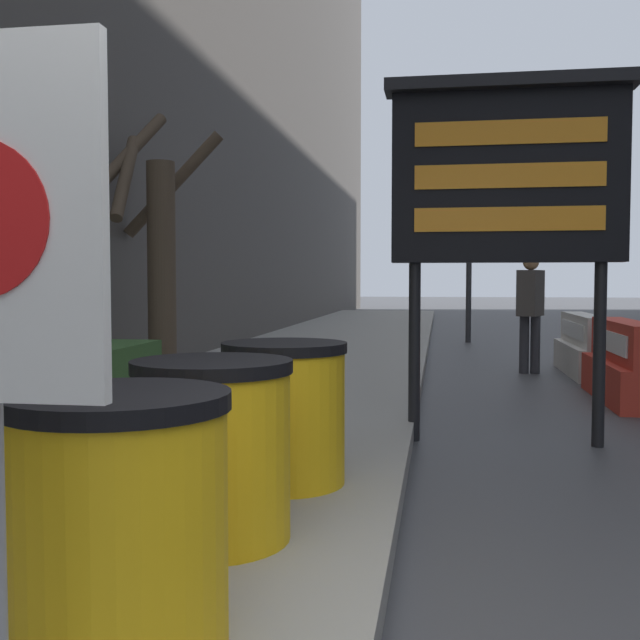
{
  "coord_description": "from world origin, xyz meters",
  "views": [
    {
      "loc": [
        0.21,
        -1.88,
        1.37
      ],
      "look_at": [
        -1.38,
        8.06,
        0.83
      ],
      "focal_mm": 42.0,
      "sensor_mm": 36.0,
      "label": 1
    }
  ],
  "objects_px": {
    "traffic_cone_mid": "(572,341)",
    "pedestrian_passerby": "(530,303)",
    "barrel_drum_middle": "(213,449)",
    "jersey_barrier_white": "(584,348)",
    "jersey_barrier_red_striped": "(626,366)",
    "barrel_drum_foreground": "(119,517)",
    "traffic_light_near_curb": "(470,196)",
    "message_board": "(507,177)",
    "barrel_drum_back": "(284,412)"
  },
  "relations": [
    {
      "from": "barrel_drum_middle",
      "to": "jersey_barrier_white",
      "type": "height_order",
      "value": "barrel_drum_middle"
    },
    {
      "from": "message_board",
      "to": "pedestrian_passerby",
      "type": "height_order",
      "value": "message_board"
    },
    {
      "from": "barrel_drum_back",
      "to": "jersey_barrier_red_striped",
      "type": "distance_m",
      "value": 5.43
    },
    {
      "from": "traffic_light_near_curb",
      "to": "message_board",
      "type": "bearing_deg",
      "value": -90.49
    },
    {
      "from": "message_board",
      "to": "jersey_barrier_red_striped",
      "type": "bearing_deg",
      "value": 58.07
    },
    {
      "from": "traffic_light_near_curb",
      "to": "jersey_barrier_red_striped",
      "type": "bearing_deg",
      "value": -79.48
    },
    {
      "from": "jersey_barrier_red_striped",
      "to": "traffic_light_near_curb",
      "type": "bearing_deg",
      "value": 100.52
    },
    {
      "from": "barrel_drum_back",
      "to": "traffic_cone_mid",
      "type": "xyz_separation_m",
      "value": [
        3.11,
        8.68,
        -0.24
      ]
    },
    {
      "from": "barrel_drum_middle",
      "to": "traffic_cone_mid",
      "type": "bearing_deg",
      "value": 71.52
    },
    {
      "from": "jersey_barrier_white",
      "to": "pedestrian_passerby",
      "type": "height_order",
      "value": "pedestrian_passerby"
    },
    {
      "from": "barrel_drum_middle",
      "to": "barrel_drum_foreground",
      "type": "bearing_deg",
      "value": -90.47
    },
    {
      "from": "barrel_drum_foreground",
      "to": "jersey_barrier_white",
      "type": "bearing_deg",
      "value": 70.92
    },
    {
      "from": "barrel_drum_back",
      "to": "message_board",
      "type": "distance_m",
      "value": 3.0
    },
    {
      "from": "barrel_drum_foreground",
      "to": "barrel_drum_back",
      "type": "height_order",
      "value": "same"
    },
    {
      "from": "barrel_drum_back",
      "to": "traffic_cone_mid",
      "type": "relative_size",
      "value": 1.19
    },
    {
      "from": "barrel_drum_foreground",
      "to": "jersey_barrier_red_striped",
      "type": "height_order",
      "value": "barrel_drum_foreground"
    },
    {
      "from": "traffic_cone_mid",
      "to": "pedestrian_passerby",
      "type": "xyz_separation_m",
      "value": [
        -0.89,
        -1.7,
        0.69
      ]
    },
    {
      "from": "message_board",
      "to": "jersey_barrier_white",
      "type": "bearing_deg",
      "value": 72.75
    },
    {
      "from": "jersey_barrier_red_striped",
      "to": "traffic_cone_mid",
      "type": "distance_m",
      "value": 4.15
    },
    {
      "from": "jersey_barrier_white",
      "to": "traffic_cone_mid",
      "type": "distance_m",
      "value": 1.66
    },
    {
      "from": "traffic_light_near_curb",
      "to": "traffic_cone_mid",
      "type": "bearing_deg",
      "value": -66.89
    },
    {
      "from": "traffic_light_near_curb",
      "to": "pedestrian_passerby",
      "type": "height_order",
      "value": "traffic_light_near_curb"
    },
    {
      "from": "jersey_barrier_red_striped",
      "to": "pedestrian_passerby",
      "type": "relative_size",
      "value": 1.19
    },
    {
      "from": "message_board",
      "to": "jersey_barrier_red_striped",
      "type": "distance_m",
      "value": 3.44
    },
    {
      "from": "barrel_drum_back",
      "to": "barrel_drum_middle",
      "type": "bearing_deg",
      "value": -97.3
    },
    {
      "from": "message_board",
      "to": "barrel_drum_back",
      "type": "bearing_deg",
      "value": -125.11
    },
    {
      "from": "barrel_drum_back",
      "to": "jersey_barrier_red_striped",
      "type": "height_order",
      "value": "barrel_drum_back"
    },
    {
      "from": "barrel_drum_foreground",
      "to": "barrel_drum_back",
      "type": "bearing_deg",
      "value": 86.1
    },
    {
      "from": "message_board",
      "to": "pedestrian_passerby",
      "type": "distance_m",
      "value": 5.12
    },
    {
      "from": "barrel_drum_foreground",
      "to": "barrel_drum_middle",
      "type": "bearing_deg",
      "value": 89.53
    },
    {
      "from": "barrel_drum_middle",
      "to": "traffic_cone_mid",
      "type": "xyz_separation_m",
      "value": [
        3.24,
        9.69,
        -0.24
      ]
    },
    {
      "from": "barrel_drum_middle",
      "to": "jersey_barrier_red_striped",
      "type": "bearing_deg",
      "value": 60.62
    },
    {
      "from": "barrel_drum_foreground",
      "to": "jersey_barrier_white",
      "type": "xyz_separation_m",
      "value": [
        3.13,
        9.04,
        -0.2
      ]
    },
    {
      "from": "barrel_drum_foreground",
      "to": "pedestrian_passerby",
      "type": "height_order",
      "value": "pedestrian_passerby"
    },
    {
      "from": "barrel_drum_foreground",
      "to": "barrel_drum_middle",
      "type": "distance_m",
      "value": 1.01
    },
    {
      "from": "message_board",
      "to": "traffic_cone_mid",
      "type": "height_order",
      "value": "message_board"
    },
    {
      "from": "barrel_drum_foreground",
      "to": "message_board",
      "type": "xyz_separation_m",
      "value": [
        1.59,
        4.07,
        1.64
      ]
    },
    {
      "from": "jersey_barrier_white",
      "to": "pedestrian_passerby",
      "type": "bearing_deg",
      "value": -176.41
    },
    {
      "from": "barrel_drum_middle",
      "to": "jersey_barrier_white",
      "type": "bearing_deg",
      "value": 68.78
    },
    {
      "from": "pedestrian_passerby",
      "to": "traffic_light_near_curb",
      "type": "bearing_deg",
      "value": 31.85
    },
    {
      "from": "jersey_barrier_red_striped",
      "to": "traffic_light_near_curb",
      "type": "xyz_separation_m",
      "value": [
        -1.45,
        7.83,
        2.8
      ]
    },
    {
      "from": "barrel_drum_back",
      "to": "traffic_cone_mid",
      "type": "height_order",
      "value": "barrel_drum_back"
    },
    {
      "from": "jersey_barrier_red_striped",
      "to": "pedestrian_passerby",
      "type": "bearing_deg",
      "value": 107.49
    },
    {
      "from": "barrel_drum_foreground",
      "to": "barrel_drum_back",
      "type": "relative_size",
      "value": 1.0
    },
    {
      "from": "barrel_drum_middle",
      "to": "traffic_cone_mid",
      "type": "height_order",
      "value": "barrel_drum_middle"
    },
    {
      "from": "barrel_drum_middle",
      "to": "traffic_light_near_curb",
      "type": "distance_m",
      "value": 13.72
    },
    {
      "from": "traffic_cone_mid",
      "to": "barrel_drum_back",
      "type": "bearing_deg",
      "value": -109.7
    },
    {
      "from": "jersey_barrier_white",
      "to": "traffic_light_near_curb",
      "type": "xyz_separation_m",
      "value": [
        -1.45,
        5.34,
        2.81
      ]
    },
    {
      "from": "traffic_cone_mid",
      "to": "jersey_barrier_white",
      "type": "bearing_deg",
      "value": -94.08
    },
    {
      "from": "jersey_barrier_red_striped",
      "to": "barrel_drum_foreground",
      "type": "bearing_deg",
      "value": -115.53
    }
  ]
}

